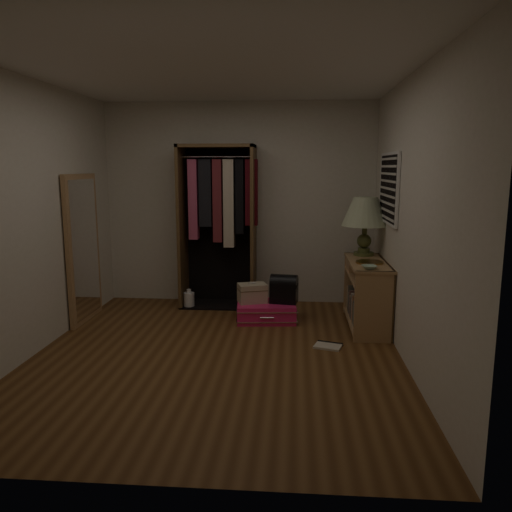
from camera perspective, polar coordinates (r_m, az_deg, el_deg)
name	(u,v)px	position (r m, az deg, el deg)	size (l,w,h in m)	color
ground	(217,355)	(4.88, -4.47, -11.22)	(4.00, 4.00, 0.00)	brown
room_walls	(224,198)	(4.59, -3.71, 6.67)	(3.52, 4.02, 2.60)	beige
console_bookshelf	(366,292)	(5.76, 12.45, -4.02)	(0.42, 1.12, 0.75)	#AA7F52
open_wardrobe	(219,213)	(6.36, -4.20, 4.97)	(0.98, 0.50, 2.05)	brown
floor_mirror	(83,249)	(6.08, -19.15, 0.81)	(0.06, 0.80, 1.70)	tan
pink_suitcase	(266,312)	(5.88, 1.17, -6.36)	(0.73, 0.56, 0.21)	#E21B5F
train_case	(252,293)	(5.85, -0.43, -4.24)	(0.38, 0.32, 0.24)	#B7A88C
black_bag	(284,288)	(5.83, 3.22, -3.69)	(0.34, 0.24, 0.34)	black
table_lamp	(365,213)	(5.95, 12.37, 4.83)	(0.55, 0.55, 0.68)	#475027
brass_tray	(369,262)	(5.54, 12.84, -0.70)	(0.34, 0.34, 0.02)	#A27C3E
ceramic_bowl	(369,267)	(5.22, 12.81, -1.25)	(0.15, 0.15, 0.04)	#A8CAAE
white_jug	(189,300)	(6.46, -7.66, -4.97)	(0.14, 0.14, 0.24)	white
floor_book	(328,345)	(5.13, 8.28, -10.09)	(0.31, 0.28, 0.02)	beige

